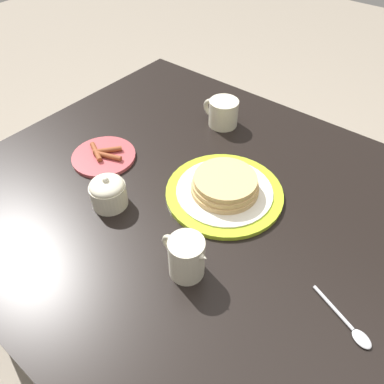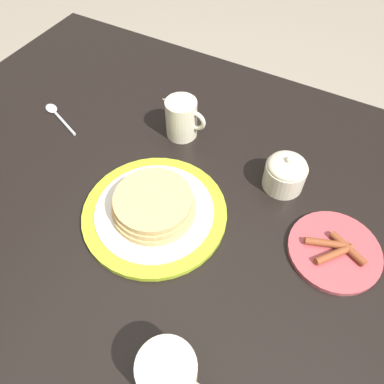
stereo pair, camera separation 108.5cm
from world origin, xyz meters
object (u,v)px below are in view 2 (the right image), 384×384
at_px(coffee_mug, 169,374).
at_px(sugar_bowl, 285,173).
at_px(pancake_plate, 154,209).
at_px(side_plate_bacon, 335,250).
at_px(spoon, 56,114).
at_px(creamer_pitcher, 181,118).

height_order(coffee_mug, sugar_bowl, sugar_bowl).
bearing_deg(pancake_plate, sugar_bowl, 45.04).
bearing_deg(pancake_plate, side_plate_bacon, 14.85).
xyz_separation_m(coffee_mug, sugar_bowl, (0.01, 0.44, -0.00)).
distance_m(sugar_bowl, spoon, 0.58).
relative_size(side_plate_bacon, sugar_bowl, 2.02).
height_order(creamer_pitcher, spoon, creamer_pitcher).
bearing_deg(coffee_mug, creamer_pitcher, 117.93).
bearing_deg(side_plate_bacon, spoon, 176.31).
height_order(coffee_mug, creamer_pitcher, creamer_pitcher).
height_order(pancake_plate, spoon, pancake_plate).
bearing_deg(sugar_bowl, creamer_pitcher, 173.06).
bearing_deg(creamer_pitcher, pancake_plate, -73.24).
height_order(pancake_plate, coffee_mug, coffee_mug).
bearing_deg(spoon, sugar_bowl, 6.03).
height_order(pancake_plate, sugar_bowl, sugar_bowl).
distance_m(pancake_plate, sugar_bowl, 0.28).
bearing_deg(pancake_plate, coffee_mug, -53.36).
xyz_separation_m(side_plate_bacon, coffee_mug, (-0.16, -0.34, 0.03)).
distance_m(side_plate_bacon, spoon, 0.72).
bearing_deg(side_plate_bacon, coffee_mug, -115.02).
bearing_deg(spoon, pancake_plate, -19.84).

